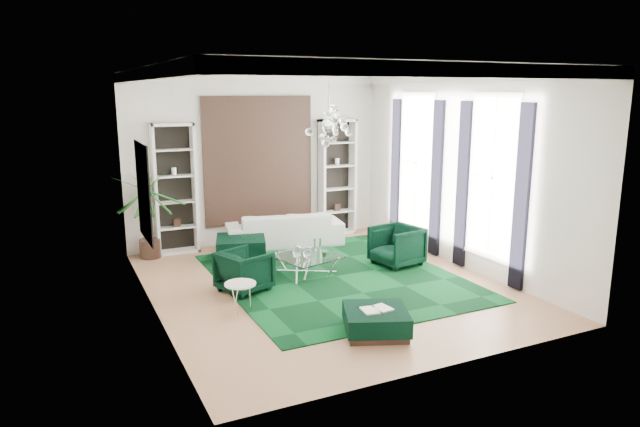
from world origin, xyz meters
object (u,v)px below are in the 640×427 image
armchair_left (244,271)px  coffee_table (307,265)px  palm (147,203)px  armchair_right (397,246)px  ottoman_front (376,321)px  ottoman_side (241,248)px  sofa (284,229)px  side_table (241,298)px

armchair_left → coffee_table: (1.36, 0.36, -0.18)m
armchair_left → palm: bearing=1.2°
armchair_right → ottoman_front: 3.41m
armchair_right → palm: (-4.41, 2.69, 0.78)m
armchair_left → ottoman_side: size_ratio=0.80×
ottoman_side → ottoman_front: 4.56m
sofa → armchair_left: bearing=65.9°
armchair_left → coffee_table: armchair_left is taller
ottoman_side → ottoman_front: size_ratio=1.11×
sofa → ottoman_side: (-1.21, -0.57, -0.16)m
armchair_right → ottoman_side: 3.26m
coffee_table → armchair_left: bearing=-165.2°
sofa → coffee_table: sofa is taller
palm → ottoman_side: bearing=-26.2°
sofa → ottoman_front: 5.14m
armchair_right → side_table: (-3.62, -1.07, -0.16)m
side_table → palm: palm is taller
sofa → ottoman_side: size_ratio=2.61×
armchair_left → palm: (-1.16, 2.83, 0.82)m
ottoman_front → palm: size_ratio=0.38×
ottoman_side → side_table: bearing=-107.8°
coffee_table → ottoman_front: size_ratio=1.23×
ottoman_side → ottoman_front: ottoman_side is taller
armchair_left → ottoman_side: bearing=-37.1°
coffee_table → sofa: bearing=79.2°
ottoman_front → side_table: (-1.53, 1.61, 0.06)m
ottoman_front → side_table: size_ratio=1.81×
armchair_left → ottoman_front: size_ratio=0.89×
armchair_left → ottoman_front: 2.80m
ottoman_side → side_table: (-0.94, -2.91, 0.02)m
coffee_table → side_table: size_ratio=2.22×
armchair_left → ottoman_side: (0.57, 1.98, -0.14)m
coffee_table → ottoman_side: ottoman_side is taller
armchair_right → coffee_table: size_ratio=0.80×
sofa → side_table: 4.10m
armchair_right → ottoman_front: (-2.09, -2.68, -0.22)m
armchair_left → side_table: armchair_left is taller
armchair_left → palm: 3.17m
ottoman_side → ottoman_front: (0.59, -4.52, -0.04)m
sofa → coffee_table: 2.25m
sofa → ottoman_side: bearing=36.1°
armchair_left → coffee_table: 1.42m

